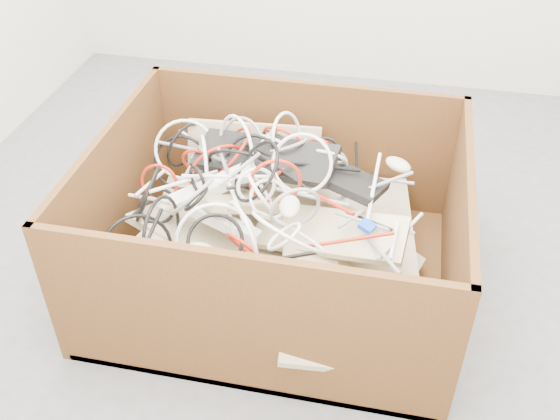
% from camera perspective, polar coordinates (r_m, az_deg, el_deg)
% --- Properties ---
extents(ground, '(3.00, 3.00, 0.00)m').
position_cam_1_polar(ground, '(2.46, 1.08, -3.57)').
color(ground, '#515153').
rests_on(ground, ground).
extents(cardboard_box, '(1.19, 0.99, 0.55)m').
position_cam_1_polar(cardboard_box, '(2.26, -0.52, -3.46)').
color(cardboard_box, '#3E1C0F').
rests_on(cardboard_box, ground).
extents(keyboard_pile, '(1.03, 0.94, 0.42)m').
position_cam_1_polar(keyboard_pile, '(2.18, 0.44, -0.11)').
color(keyboard_pile, tan).
rests_on(keyboard_pile, cardboard_box).
extents(mice_scatter, '(0.85, 0.63, 0.18)m').
position_cam_1_polar(mice_scatter, '(2.15, -1.21, 1.67)').
color(mice_scatter, beige).
rests_on(mice_scatter, keyboard_pile).
extents(power_strip_left, '(0.29, 0.21, 0.12)m').
position_cam_1_polar(power_strip_left, '(2.15, -5.87, 2.12)').
color(power_strip_left, white).
rests_on(power_strip_left, keyboard_pile).
extents(power_strip_right, '(0.26, 0.11, 0.08)m').
position_cam_1_polar(power_strip_right, '(2.08, -5.03, -1.09)').
color(power_strip_right, white).
rests_on(power_strip_right, keyboard_pile).
extents(vga_plug, '(0.06, 0.06, 0.03)m').
position_cam_1_polar(vga_plug, '(2.01, 7.71, -1.44)').
color(vga_plug, blue).
rests_on(vga_plug, keyboard_pile).
extents(cable_tangle, '(1.01, 0.84, 0.45)m').
position_cam_1_polar(cable_tangle, '(2.13, -4.03, 2.62)').
color(cable_tangle, silver).
rests_on(cable_tangle, keyboard_pile).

